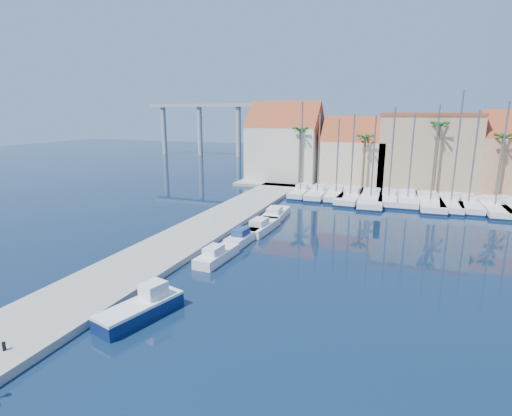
{
  "coord_description": "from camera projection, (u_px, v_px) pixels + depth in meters",
  "views": [
    {
      "loc": [
        10.32,
        -20.4,
        12.01
      ],
      "look_at": [
        -3.12,
        14.75,
        3.0
      ],
      "focal_mm": 28.0,
      "sensor_mm": 36.0,
      "label": 1
    }
  ],
  "objects": [
    {
      "name": "sailboat_3",
      "position": [
        351.0,
        196.0,
        56.15
      ],
      "size": [
        3.24,
        10.82,
        11.75
      ],
      "rotation": [
        0.0,
        0.0,
        -0.04
      ],
      "color": "white",
      "rests_on": "ground"
    },
    {
      "name": "sailboat_0",
      "position": [
        301.0,
        191.0,
        59.21
      ],
      "size": [
        2.45,
        8.49,
        13.55
      ],
      "rotation": [
        0.0,
        0.0,
        0.03
      ],
      "color": "white",
      "rests_on": "ground"
    },
    {
      "name": "quay_west",
      "position": [
        197.0,
        232.0,
        40.24
      ],
      "size": [
        6.0,
        77.0,
        0.5
      ],
      "primitive_type": "cube",
      "color": "gray",
      "rests_on": "ground"
    },
    {
      "name": "palm_1",
      "position": [
        365.0,
        139.0,
        59.78
      ],
      "size": [
        2.6,
        2.6,
        9.15
      ],
      "color": "brown",
      "rests_on": "shore_north"
    },
    {
      "name": "sailboat_2",
      "position": [
        336.0,
        194.0,
        57.73
      ],
      "size": [
        3.2,
        9.78,
        11.15
      ],
      "rotation": [
        0.0,
        0.0,
        0.07
      ],
      "color": "white",
      "rests_on": "ground"
    },
    {
      "name": "sailboat_5",
      "position": [
        389.0,
        198.0,
        54.91
      ],
      "size": [
        2.78,
        9.64,
        12.75
      ],
      "rotation": [
        0.0,
        0.0,
        0.03
      ],
      "color": "white",
      "rests_on": "ground"
    },
    {
      "name": "fishing_boat",
      "position": [
        142.0,
        308.0,
        23.91
      ],
      "size": [
        3.15,
        5.71,
        1.9
      ],
      "rotation": [
        0.0,
        0.0,
        -0.26
      ],
      "color": "#0D1E4F",
      "rests_on": "ground"
    },
    {
      "name": "building_0",
      "position": [
        285.0,
        145.0,
        69.56
      ],
      "size": [
        12.3,
        9.0,
        13.5
      ],
      "color": "beige",
      "rests_on": "shore_north"
    },
    {
      "name": "viaduct",
      "position": [
        222.0,
        119.0,
        110.58
      ],
      "size": [
        48.0,
        2.2,
        14.45
      ],
      "color": "#9E9E99",
      "rests_on": "ground"
    },
    {
      "name": "sailboat_4",
      "position": [
        371.0,
        198.0,
        54.66
      ],
      "size": [
        3.82,
        11.96,
        11.66
      ],
      "rotation": [
        0.0,
        0.0,
        0.06
      ],
      "color": "white",
      "rests_on": "ground"
    },
    {
      "name": "sailboat_8",
      "position": [
        451.0,
        203.0,
        51.96
      ],
      "size": [
        3.29,
        10.66,
        14.65
      ],
      "rotation": [
        0.0,
        0.0,
        -0.05
      ],
      "color": "white",
      "rests_on": "ground"
    },
    {
      "name": "palm_0",
      "position": [
        300.0,
        132.0,
        63.03
      ],
      "size": [
        2.6,
        2.6,
        10.15
      ],
      "color": "brown",
      "rests_on": "shore_north"
    },
    {
      "name": "building_2",
      "position": [
        427.0,
        150.0,
        62.54
      ],
      "size": [
        14.2,
        10.2,
        11.5
      ],
      "color": "tan",
      "rests_on": "shore_north"
    },
    {
      "name": "ground",
      "position": [
        218.0,
        310.0,
        24.91
      ],
      "size": [
        260.0,
        260.0,
        0.0
      ],
      "primitive_type": "plane",
      "color": "black",
      "rests_on": "ground"
    },
    {
      "name": "building_1",
      "position": [
        355.0,
        155.0,
        65.68
      ],
      "size": [
        10.3,
        8.0,
        11.0
      ],
      "color": "beige",
      "rests_on": "shore_north"
    },
    {
      "name": "palm_2",
      "position": [
        439.0,
        127.0,
        55.87
      ],
      "size": [
        2.6,
        2.6,
        11.15
      ],
      "color": "brown",
      "rests_on": "shore_north"
    },
    {
      "name": "motorboat_west_1",
      "position": [
        243.0,
        236.0,
        38.08
      ],
      "size": [
        1.86,
        5.24,
        1.4
      ],
      "rotation": [
        0.0,
        0.0,
        -0.04
      ],
      "color": "white",
      "rests_on": "ground"
    },
    {
      "name": "sailboat_1",
      "position": [
        318.0,
        193.0,
        58.3
      ],
      "size": [
        2.71,
        9.2,
        11.95
      ],
      "rotation": [
        0.0,
        0.0,
        0.03
      ],
      "color": "white",
      "rests_on": "ground"
    },
    {
      "name": "sailboat_10",
      "position": [
        493.0,
        207.0,
        49.81
      ],
      "size": [
        3.12,
        10.66,
        13.29
      ],
      "rotation": [
        0.0,
        0.0,
        0.03
      ],
      "color": "white",
      "rests_on": "ground"
    },
    {
      "name": "motorboat_west_2",
      "position": [
        261.0,
        226.0,
        41.52
      ],
      "size": [
        2.26,
        6.24,
        1.4
      ],
      "rotation": [
        0.0,
        0.0,
        -0.05
      ],
      "color": "white",
      "rests_on": "ground"
    },
    {
      "name": "sailboat_7",
      "position": [
        429.0,
        202.0,
        52.63
      ],
      "size": [
        3.68,
        11.5,
        12.98
      ],
      "rotation": [
        0.0,
        0.0,
        0.06
      ],
      "color": "white",
      "rests_on": "ground"
    },
    {
      "name": "sailboat_6",
      "position": [
        407.0,
        199.0,
        54.3
      ],
      "size": [
        2.85,
        10.03,
        11.98
      ],
      "rotation": [
        0.0,
        0.0,
        0.02
      ],
      "color": "white",
      "rests_on": "ground"
    },
    {
      "name": "palm_3",
      "position": [
        503.0,
        139.0,
        53.42
      ],
      "size": [
        2.6,
        2.6,
        9.65
      ],
      "color": "brown",
      "rests_on": "shore_north"
    },
    {
      "name": "shore_north",
      "position": [
        404.0,
        187.0,
        64.98
      ],
      "size": [
        54.0,
        16.0,
        0.5
      ],
      "primitive_type": "cube",
      "color": "gray",
      "rests_on": "ground"
    },
    {
      "name": "motorboat_west_0",
      "position": [
        216.0,
        255.0,
        33.08
      ],
      "size": [
        1.91,
        5.2,
        1.4
      ],
      "rotation": [
        0.0,
        0.0,
        -0.05
      ],
      "color": "white",
      "rests_on": "ground"
    },
    {
      "name": "sailboat_11",
      "position": [
        511.0,
        207.0,
        49.44
      ],
      "size": [
        3.23,
        11.09,
        11.68
      ],
      "rotation": [
        0.0,
        0.0,
        0.03
      ],
      "color": "white",
      "rests_on": "ground"
    },
    {
      "name": "motorboat_west_3",
      "position": [
        276.0,
        214.0,
        46.49
      ],
      "size": [
        2.48,
        6.54,
        1.4
      ],
      "rotation": [
        0.0,
        0.0,
        0.07
      ],
      "color": "white",
      "rests_on": "ground"
    },
    {
      "name": "sailboat_9",
      "position": [
        467.0,
        204.0,
        51.37
      ],
      "size": [
        2.86,
        10.02,
        12.31
      ],
      "rotation": [
        0.0,
        0.0,
        0.02
      ],
      "color": "white",
      "rests_on": "ground"
    },
    {
      "name": "bollard",
      "position": [
        4.0,
        346.0,
        19.78
      ],
      "size": [
        0.18,
        0.18,
        0.44
      ],
      "primitive_type": "cylinder",
      "color": "black",
      "rests_on": "quay_west"
    }
  ]
}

